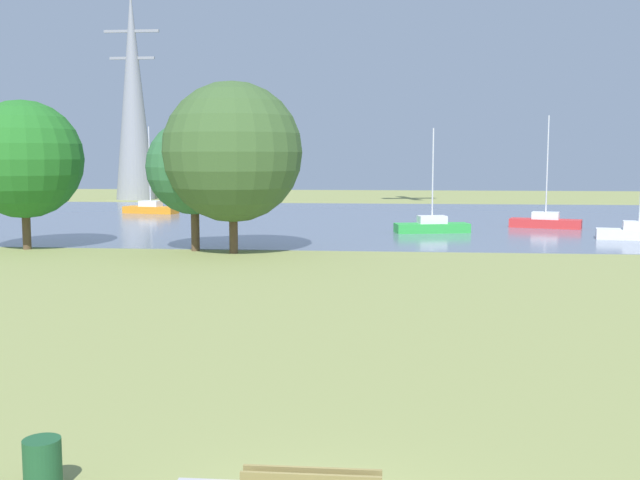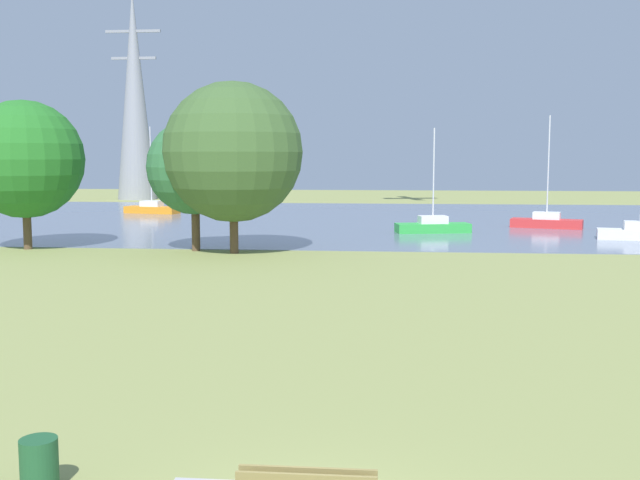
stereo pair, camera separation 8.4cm
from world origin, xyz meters
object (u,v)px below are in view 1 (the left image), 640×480
(sailboat_orange, at_px, (151,208))
(tree_mid_shore, at_px, (194,167))
(sailboat_white, at_px, (639,232))
(tree_west_near, at_px, (23,159))
(litter_bin, at_px, (43,465))
(sailboat_green, at_px, (432,226))
(sailboat_red, at_px, (545,221))
(electricity_pylon, at_px, (133,95))
(tree_east_near, at_px, (233,152))

(sailboat_orange, distance_m, tree_mid_shore, 27.58)
(sailboat_white, relative_size, tree_west_near, 0.71)
(litter_bin, bearing_deg, sailboat_green, 78.60)
(sailboat_green, bearing_deg, sailboat_orange, 148.42)
(sailboat_red, distance_m, tree_west_near, 33.99)
(sailboat_white, height_order, electricity_pylon, electricity_pylon)
(litter_bin, height_order, sailboat_red, sailboat_red)
(tree_mid_shore, bearing_deg, electricity_pylon, 112.60)
(sailboat_white, xyz_separation_m, tree_mid_shore, (-25.03, -7.56, 3.96))
(sailboat_orange, xyz_separation_m, electricity_pylon, (-8.61, 21.05, 11.48))
(sailboat_white, xyz_separation_m, electricity_pylon, (-44.26, 38.64, 11.50))
(sailboat_orange, bearing_deg, tree_mid_shore, -67.11)
(litter_bin, bearing_deg, tree_mid_shore, 100.25)
(tree_west_near, relative_size, tree_mid_shore, 1.15)
(sailboat_green, bearing_deg, tree_west_near, -154.00)
(sailboat_red, distance_m, electricity_pylon, 52.34)
(litter_bin, height_order, sailboat_white, sailboat_white)
(sailboat_green, relative_size, tree_east_near, 0.77)
(litter_bin, height_order, tree_mid_shore, tree_mid_shore)
(sailboat_orange, bearing_deg, sailboat_red, -18.17)
(electricity_pylon, bearing_deg, sailboat_orange, -67.75)
(tree_mid_shore, bearing_deg, tree_east_near, -19.99)
(litter_bin, distance_m, tree_east_near, 28.02)
(tree_east_near, height_order, electricity_pylon, electricity_pylon)
(tree_west_near, height_order, tree_east_near, tree_east_near)
(sailboat_orange, bearing_deg, sailboat_white, -26.26)
(sailboat_white, bearing_deg, electricity_pylon, 138.88)
(tree_east_near, distance_m, electricity_pylon, 52.11)
(tree_west_near, bearing_deg, sailboat_green, 26.00)
(sailboat_orange, xyz_separation_m, sailboat_white, (35.65, -17.59, -0.02))
(sailboat_red, height_order, tree_west_near, tree_west_near)
(tree_west_near, distance_m, tree_mid_shore, 9.22)
(sailboat_red, bearing_deg, sailboat_orange, 161.83)
(tree_west_near, xyz_separation_m, electricity_pylon, (-10.02, 46.35, 7.14))
(electricity_pylon, bearing_deg, sailboat_red, -37.99)
(sailboat_green, xyz_separation_m, tree_west_near, (-22.16, -10.81, 4.34))
(sailboat_red, height_order, tree_east_near, tree_east_near)
(litter_bin, relative_size, tree_mid_shore, 0.12)
(tree_west_near, bearing_deg, tree_mid_shore, 0.95)
(sailboat_white, relative_size, electricity_pylon, 0.24)
(sailboat_red, bearing_deg, tree_mid_shore, -144.92)
(tree_mid_shore, bearing_deg, sailboat_green, 39.45)
(tree_west_near, relative_size, tree_east_near, 0.91)
(sailboat_red, height_order, tree_mid_shore, sailboat_red)
(sailboat_red, bearing_deg, tree_east_near, -140.38)
(sailboat_orange, relative_size, electricity_pylon, 0.31)
(sailboat_white, height_order, tree_mid_shore, tree_mid_shore)
(tree_mid_shore, height_order, electricity_pylon, electricity_pylon)
(tree_east_near, bearing_deg, sailboat_red, 39.62)
(sailboat_green, relative_size, tree_west_near, 0.85)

